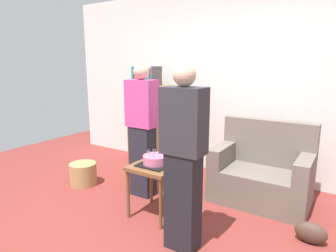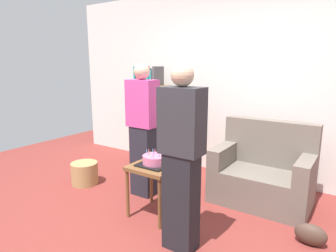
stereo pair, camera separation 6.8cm
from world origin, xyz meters
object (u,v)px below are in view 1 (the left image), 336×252
at_px(birthday_cake, 155,160).
at_px(handbag, 311,233).
at_px(bookshelf, 154,125).
at_px(person_blowing_candles, 142,130).
at_px(side_table, 155,173).
at_px(couch, 262,173).
at_px(wicker_basket, 83,174).
at_px(person_holding_cake, 184,159).

height_order(birthday_cake, handbag, birthday_cake).
bearing_deg(bookshelf, person_blowing_candles, -62.17).
relative_size(bookshelf, birthday_cake, 4.96).
height_order(bookshelf, side_table, bookshelf).
bearing_deg(side_table, bookshelf, 126.00).
xyz_separation_m(couch, person_blowing_candles, (-1.30, -0.64, 0.49)).
relative_size(couch, bookshelf, 0.69).
relative_size(couch, handbag, 3.93).
height_order(birthday_cake, wicker_basket, birthday_cake).
relative_size(person_holding_cake, handbag, 5.82).
height_order(birthday_cake, person_blowing_candles, person_blowing_candles).
distance_m(birthday_cake, wicker_basket, 1.40).
height_order(bookshelf, birthday_cake, bookshelf).
bearing_deg(side_table, birthday_cake, -82.46).
bearing_deg(wicker_basket, side_table, -6.08).
xyz_separation_m(side_table, handbag, (1.50, 0.35, -0.39)).
distance_m(wicker_basket, handbag, 2.82).
distance_m(side_table, person_holding_cake, 0.72).
height_order(person_blowing_candles, handbag, person_blowing_candles).
bearing_deg(person_holding_cake, handbag, -128.66).
bearing_deg(person_blowing_candles, wicker_basket, -179.37).
bearing_deg(handbag, wicker_basket, -175.78).
bearing_deg(bookshelf, handbag, -20.67).
bearing_deg(couch, wicker_basket, -158.86).
height_order(side_table, person_blowing_candles, person_blowing_candles).
height_order(side_table, birthday_cake, birthday_cake).
relative_size(side_table, handbag, 2.04).
height_order(person_holding_cake, handbag, person_holding_cake).
distance_m(couch, birthday_cake, 1.34).
xyz_separation_m(person_blowing_candles, person_holding_cake, (0.97, -0.68, 0.00)).
xyz_separation_m(person_blowing_candles, wicker_basket, (-0.88, -0.20, -0.68)).
xyz_separation_m(couch, side_table, (-0.87, -0.98, 0.15)).
bearing_deg(birthday_cake, handbag, 12.99).
relative_size(birthday_cake, person_blowing_candles, 0.20).
distance_m(couch, person_holding_cake, 1.45).
bearing_deg(handbag, birthday_cake, -167.01).
distance_m(side_table, wicker_basket, 1.36).
xyz_separation_m(couch, handbag, (0.63, -0.63, -0.24)).
bearing_deg(wicker_basket, person_holding_cake, -14.61).
bearing_deg(wicker_basket, person_blowing_candles, 12.75).
bearing_deg(side_table, person_holding_cake, -32.47).
xyz_separation_m(birthday_cake, handbag, (1.50, 0.35, -0.52)).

